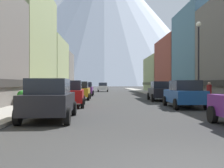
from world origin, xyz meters
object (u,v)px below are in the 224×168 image
Objects in this scene: car_left_2 at (80,91)px; pedestrian_0 at (175,89)px; car_left_3 at (86,89)px; car_left_1 at (70,93)px; streetlamp_right at (199,50)px; car_left_0 at (49,99)px; pedestrian_1 at (209,93)px; car_right_1 at (184,94)px; potted_plant_0 at (22,97)px; car_right_2 at (161,91)px; car_driving_0 at (103,87)px; pedestrian_2 at (192,92)px.

pedestrian_0 is (10.05, 2.56, 0.06)m from car_left_2.
pedestrian_0 is (10.05, -6.27, 0.06)m from car_left_3.
streetlamp_right is (9.15, 0.48, 3.09)m from car_left_1.
car_left_0 is 2.55× the size of pedestrian_0.
car_left_0 reaches higher than pedestrian_1.
car_left_0 and car_right_1 have the same top height.
car_right_2 is at bearing 30.55° from potted_plant_0.
car_left_1 is at bearing 89.99° from car_left_0.
car_right_1 is at bearing 37.53° from car_left_0.
car_left_1 is at bearing -140.87° from car_right_2.
car_driving_0 is 35.72m from pedestrian_1.
potted_plant_0 is at bearing -140.80° from pedestrian_0.
car_right_2 is 29.98m from car_driving_0.
car_left_1 is 0.76× the size of streetlamp_right.
pedestrian_2 is at bearing -31.04° from car_right_2.
streetlamp_right reaches higher than car_driving_0.
potted_plant_0 is at bearing -159.72° from pedestrian_2.
car_driving_0 is 2.84× the size of pedestrian_2.
car_left_1 is 2.56× the size of pedestrian_0.
car_driving_0 is at bearing 107.39° from pedestrian_0.
car_driving_0 is at bearing 104.22° from pedestrian_2.
car_right_1 is 0.99× the size of car_right_2.
car_right_2 is at bearing -13.83° from car_left_2.
pedestrian_1 is at bearing -35.70° from car_left_2.
car_right_2 is (7.60, 13.28, 0.00)m from car_left_0.
car_left_2 is 10.59m from pedestrian_2.
car_left_0 reaches higher than potted_plant_0.
car_driving_0 is at bearing 101.17° from streetlamp_right.
car_left_1 is (0.00, 7.10, 0.00)m from car_left_0.
car_right_1 reaches higher than pedestrian_2.
car_right_1 is at bearing -67.28° from car_left_3.
pedestrian_0 is 9.79m from pedestrian_1.
car_left_0 is at bearing -140.35° from streetlamp_right.
pedestrian_0 is 10.61m from streetlamp_right.
pedestrian_2 is (10.05, 11.80, -0.04)m from car_left_0.
car_right_2 is (-0.00, 7.44, 0.00)m from car_right_1.
car_left_0 is at bearing -142.47° from car_right_1.
pedestrian_1 is (10.05, 0.83, -0.04)m from car_left_1.
car_left_1 is 1.02× the size of car_driving_0.
car_left_3 is 2.86× the size of pedestrian_1.
car_left_0 and car_right_2 have the same top height.
car_right_1 is at bearing -101.67° from pedestrian_0.
car_left_2 is 7.82m from car_right_2.
car_left_3 is at bearing 129.53° from pedestrian_2.
car_left_0 is at bearing -119.77° from car_right_2.
streetlamp_right is at bearing -78.83° from car_driving_0.
car_left_1 is at bearing -176.98° from streetlamp_right.
car_driving_0 is at bearing 98.32° from car_right_1.
streetlamp_right is (1.55, 1.74, 3.09)m from car_right_1.
potted_plant_0 is 14.13m from pedestrian_2.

